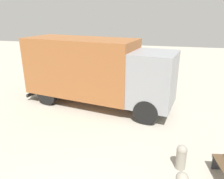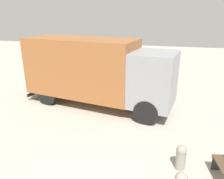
# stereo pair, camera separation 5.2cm
# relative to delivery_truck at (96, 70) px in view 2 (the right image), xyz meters

# --- Properties ---
(delivery_truck) EXTENTS (7.83, 3.53, 3.38)m
(delivery_truck) POSITION_rel_delivery_truck_xyz_m (0.00, 0.00, 0.00)
(delivery_truck) COLOR #99592D
(delivery_truck) RESTS_ON ground
(bollard_far_bench) EXTENTS (0.32, 0.32, 0.81)m
(bollard_far_bench) POSITION_rel_delivery_truck_xyz_m (4.01, -4.14, -1.44)
(bollard_far_bench) COLOR gray
(bollard_far_bench) RESTS_ON ground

